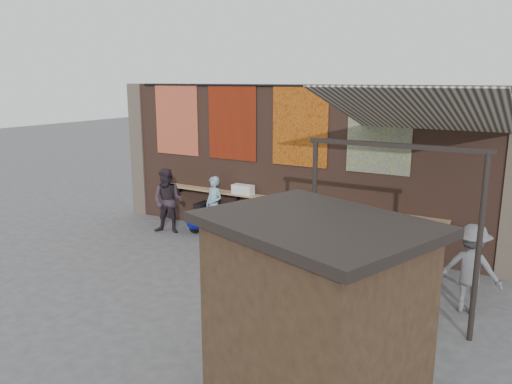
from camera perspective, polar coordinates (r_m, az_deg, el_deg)
ground at (r=11.18m, az=-2.30°, el=-8.93°), size 70.00×70.00×0.00m
brick_wall at (r=12.91m, az=4.16°, el=3.24°), size 10.00×0.40×4.00m
pier_left at (r=15.90m, az=-12.91°, el=4.76°), size 0.50×0.50×4.00m
eating_counter at (r=12.77m, az=3.35°, el=-0.98°), size 8.00×0.32×0.05m
shelf_box at (r=13.31m, az=-1.50°, el=0.28°), size 0.58×0.28×0.25m
tapestry_redgold at (r=14.57m, az=-9.07°, el=8.17°), size 1.50×0.02×2.00m
tapestry_sun at (r=13.44m, az=-2.76°, el=7.94°), size 1.50×0.02×2.00m
tapestry_orange at (r=12.45m, az=5.02°, el=7.52°), size 1.50×0.02×2.00m
tapestry_multi at (r=11.73m, az=13.91°, el=6.87°), size 1.50×0.02×2.00m
hang_rail at (r=12.53m, az=3.83°, el=12.06°), size 9.50×0.06×0.06m
scooter_stool_0 at (r=13.94m, az=-6.28°, el=-2.86°), size 0.37×0.82×0.78m
scooter_stool_1 at (r=13.66m, az=-4.24°, el=-3.35°), size 0.33×0.73×0.69m
scooter_stool_2 at (r=13.37m, az=-2.57°, el=-3.48°), size 0.37×0.82×0.78m
scooter_stool_3 at (r=13.00m, az=-0.36°, el=-3.88°), size 0.38×0.85×0.81m
scooter_stool_4 at (r=12.79m, az=1.65°, el=-4.43°), size 0.33×0.73×0.69m
scooter_stool_5 at (r=12.57m, az=3.97°, el=-4.60°), size 0.36×0.81×0.77m
scooter_stool_6 at (r=12.29m, az=6.07°, el=-4.96°), size 0.38×0.84×0.80m
scooter_stool_7 at (r=12.08m, az=8.50°, el=-5.56°), size 0.34×0.75×0.72m
scooter_stool_8 at (r=11.91m, az=11.37°, el=-5.76°), size 0.37×0.83×0.79m
scooter_stool_9 at (r=11.75m, az=13.94°, el=-6.25°), size 0.36×0.79×0.75m
diner_left at (r=13.58m, az=-4.80°, el=-1.50°), size 0.66×0.51×1.58m
diner_right at (r=13.77m, az=-10.03°, el=-1.04°), size 1.03×0.90×1.78m
shopper_navy at (r=10.29m, az=10.18°, el=-5.94°), size 1.02×0.44×1.73m
shopper_grey at (r=9.81m, az=23.39°, el=-8.05°), size 1.11×0.70×1.64m
shopper_tan at (r=9.57m, az=13.54°, el=-7.45°), size 0.91×1.03×1.76m
market_stall at (r=6.25m, az=6.52°, el=-15.07°), size 2.69×2.35×2.45m
stall_roof at (r=5.76m, az=6.84°, el=-3.68°), size 3.03×2.68×0.12m
stall_sign at (r=6.63m, az=11.92°, el=-8.32°), size 1.15×0.43×0.50m
stall_shelf at (r=7.00m, az=11.57°, el=-15.08°), size 1.81×0.71×0.06m
awning_canvas at (r=9.86m, az=18.10°, el=8.77°), size 3.20×3.28×0.97m
awning_ledger at (r=11.40m, az=20.07°, el=11.11°), size 3.30×0.08×0.12m
awning_header at (r=8.45m, az=15.59°, el=5.15°), size 3.00×0.08×0.08m
awning_post_left at (r=9.22m, az=6.60°, el=-3.58°), size 0.09×0.09×3.10m
awning_post_right at (r=8.54m, az=24.10°, el=-6.00°), size 0.09×0.09×3.10m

